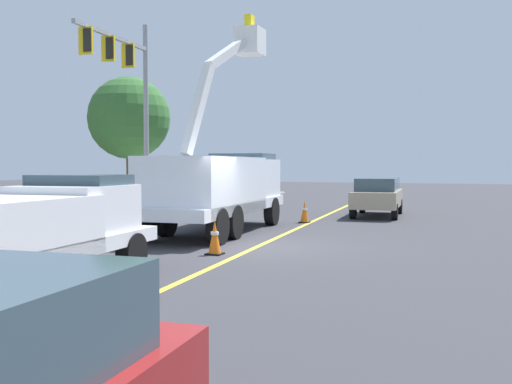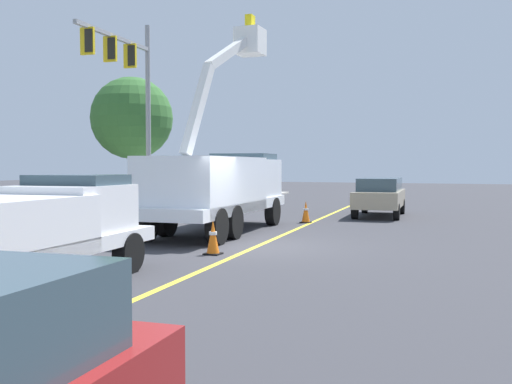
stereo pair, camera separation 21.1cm
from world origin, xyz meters
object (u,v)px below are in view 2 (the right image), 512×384
(traffic_cone_mid_front, at_px, (213,238))
(traffic_cone_mid_rear, at_px, (306,212))
(traffic_signal_mast, at_px, (130,82))
(utility_bucket_truck, at_px, (219,184))
(passing_minivan, at_px, (380,194))
(service_pickup_truck, at_px, (30,227))

(traffic_cone_mid_front, xyz_separation_m, traffic_cone_mid_rear, (8.65, 0.10, -0.00))
(traffic_cone_mid_front, relative_size, traffic_signal_mast, 0.10)
(traffic_signal_mast, bearing_deg, traffic_cone_mid_rear, -82.64)
(traffic_signal_mast, bearing_deg, utility_bucket_truck, -119.19)
(passing_minivan, xyz_separation_m, traffic_cone_mid_rear, (-4.03, 2.21, -0.55))
(passing_minivan, xyz_separation_m, traffic_signal_mast, (-4.99, 9.62, 4.77))
(service_pickup_truck, bearing_deg, traffic_cone_mid_rear, -5.59)
(utility_bucket_truck, height_order, traffic_cone_mid_rear, utility_bucket_truck)
(passing_minivan, height_order, traffic_cone_mid_rear, passing_minivan)
(traffic_cone_mid_front, bearing_deg, traffic_cone_mid_rear, 0.66)
(service_pickup_truck, height_order, passing_minivan, service_pickup_truck)
(utility_bucket_truck, height_order, service_pickup_truck, utility_bucket_truck)
(traffic_cone_mid_front, relative_size, traffic_cone_mid_rear, 1.01)
(utility_bucket_truck, bearing_deg, traffic_cone_mid_front, -156.92)
(passing_minivan, xyz_separation_m, traffic_cone_mid_front, (-12.68, 2.11, -0.54))
(service_pickup_truck, xyz_separation_m, traffic_cone_mid_rear, (13.46, -1.32, -0.69))
(utility_bucket_truck, distance_m, traffic_signal_mast, 7.57)
(utility_bucket_truck, height_order, traffic_signal_mast, traffic_signal_mast)
(traffic_signal_mast, bearing_deg, passing_minivan, -62.59)
(service_pickup_truck, relative_size, traffic_signal_mast, 0.68)
(utility_bucket_truck, xyz_separation_m, traffic_cone_mid_front, (-4.59, -1.96, -1.19))
(utility_bucket_truck, distance_m, traffic_cone_mid_front, 5.13)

